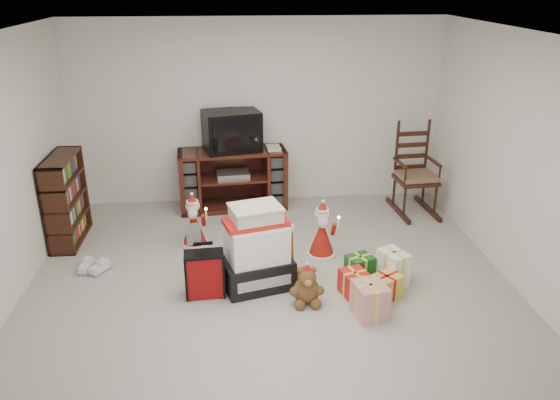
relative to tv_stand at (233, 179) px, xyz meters
The scene contains 13 objects.
room 2.39m from the tv_stand, 80.72° to the right, with size 5.01×5.01×2.51m.
tv_stand is the anchor object (origin of this frame).
bookshelf 2.14m from the tv_stand, 156.64° to the right, with size 0.29×0.86×1.06m.
rocking_chair 2.44m from the tv_stand, ahead, with size 0.57×0.87×1.26m.
gift_pile 2.10m from the tv_stand, 83.91° to the right, with size 0.80×0.67×0.87m.
red_suitcase 2.27m from the tv_stand, 97.55° to the right, with size 0.38×0.22×0.56m.
stocking 2.04m from the tv_stand, 75.82° to the right, with size 0.28×0.12×0.61m, color #0E720C, non-canonical shape.
teddy_bear 2.57m from the tv_stand, 74.35° to the right, with size 0.26×0.23×0.39m.
santa_figurine 1.81m from the tv_stand, 56.86° to the right, with size 0.33×0.31×0.67m.
mrs_claus_figurine 1.23m from the tv_stand, 112.72° to the right, with size 0.32×0.30×0.66m.
sneaker_pair 2.29m from the tv_stand, 132.71° to the right, with size 0.34×0.27×0.09m.
gift_cluster 2.70m from the tv_stand, 60.03° to the right, with size 0.81×0.92×0.28m.
crt_television 0.67m from the tv_stand, 75.59° to the left, with size 0.81×0.67×0.53m.
Camera 1 is at (-0.32, -4.77, 2.97)m, focal length 35.00 mm.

